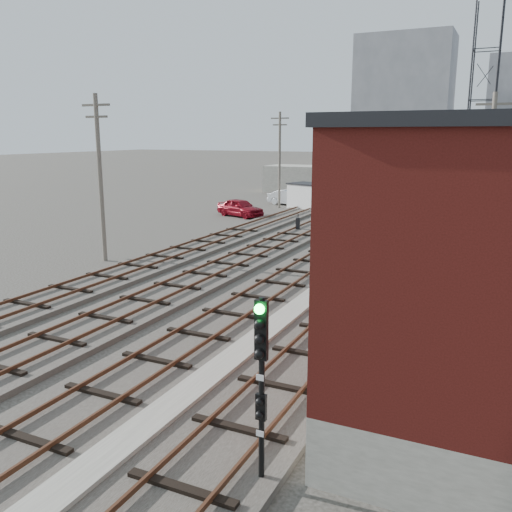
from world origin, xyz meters
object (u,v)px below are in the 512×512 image
Objects in this scene: car_red at (240,208)px; car_grey at (309,192)px; switch_stand at (298,224)px; car_silver at (290,198)px; signal_mast at (261,380)px; site_trailer at (319,197)px.

car_grey is at bearing 17.67° from car_red.
car_grey is at bearing 95.68° from switch_stand.
car_silver reaches higher than car_grey.
signal_mast reaches higher than car_red.
car_grey is at bearing 108.69° from signal_mast.
switch_stand is at bearing -143.92° from car_silver.
signal_mast reaches higher than car_silver.
signal_mast is at bearing -146.80° from car_silver.
site_trailer is 4.87m from car_silver.
car_red reaches higher than car_grey.
car_silver is at bearing 111.00° from signal_mast.
car_silver is 6.94m from car_grey.
car_silver is at bearing 175.67° from car_grey.
signal_mast is 44.68m from car_silver.
switch_stand is 0.19× the size of site_trailer.
switch_stand is 0.26× the size of car_silver.
car_red is at bearing -108.37° from site_trailer.
site_trailer is at bearing 89.49° from switch_stand.
site_trailer is 10.70m from car_grey.
signal_mast is 3.26× the size of switch_stand.
site_trailer is 1.41× the size of car_silver.
signal_mast is 36.80m from car_red.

